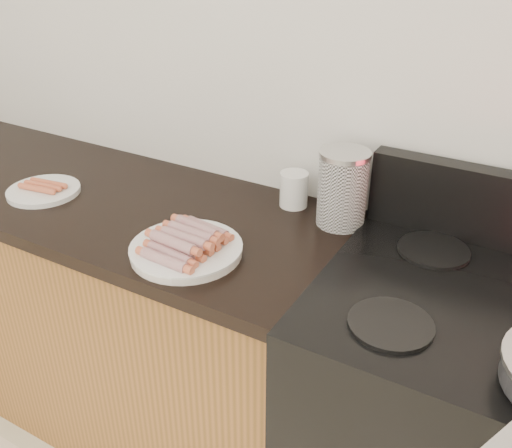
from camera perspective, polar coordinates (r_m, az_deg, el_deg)
The scene contains 11 objects.
wall_back at distance 1.71m, azimuth -0.02°, elevation 16.37°, with size 4.00×0.04×2.60m, color silver.
cabinet_base at distance 2.28m, azimuth -19.65°, elevation -6.06°, with size 2.20×0.59×0.86m, color brown.
counter_slab at distance 2.07m, azimuth -21.69°, elevation 4.26°, with size 2.20×0.62×0.04m, color black.
burner_near_left at distance 1.24m, azimuth 13.32°, elevation -9.72°, with size 0.18×0.18×0.01m, color black.
burner_far_left at distance 1.51m, azimuth 17.34°, elevation -2.51°, with size 0.18×0.18×0.01m, color black.
main_plate at distance 1.46m, azimuth -6.98°, elevation -2.69°, with size 0.28×0.28×0.02m, color white.
side_plate at distance 1.89m, azimuth -20.46°, elevation 3.12°, with size 0.22×0.22×0.02m, color white.
hotdog_pile at distance 1.45m, azimuth -7.06°, elevation -1.60°, with size 0.13×0.23×0.05m.
plain_sausages at distance 1.88m, azimuth -20.55°, elevation 3.60°, with size 0.12×0.08×0.02m.
canister at distance 1.57m, azimuth 8.65°, elevation 3.55°, with size 0.14×0.14×0.21m.
mug at distance 1.68m, azimuth 3.81°, elevation 3.47°, with size 0.08×0.08×0.10m, color silver.
Camera 1 is at (0.83, 0.55, 1.67)m, focal length 40.00 mm.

